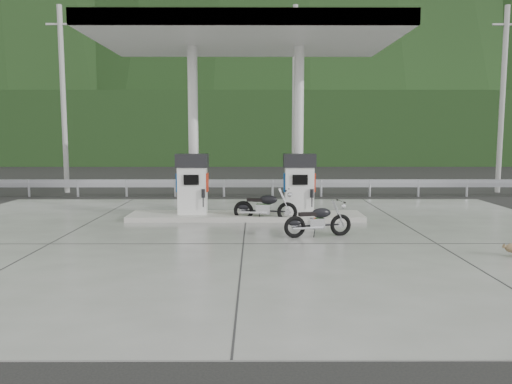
{
  "coord_description": "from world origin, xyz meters",
  "views": [
    {
      "loc": [
        0.26,
        -12.35,
        2.54
      ],
      "look_at": [
        0.3,
        1.0,
        1.0
      ],
      "focal_mm": 35.0,
      "sensor_mm": 36.0,
      "label": 1
    }
  ],
  "objects_px": {
    "motorcycle_left": "(318,221)",
    "motorcycle_right": "(265,207)",
    "gas_pump_right": "(299,184)",
    "gas_pump_left": "(192,184)"
  },
  "relations": [
    {
      "from": "motorcycle_left",
      "to": "motorcycle_right",
      "type": "distance_m",
      "value": 2.54
    },
    {
      "from": "motorcycle_right",
      "to": "gas_pump_left",
      "type": "bearing_deg",
      "value": 179.95
    },
    {
      "from": "motorcycle_left",
      "to": "gas_pump_left",
      "type": "bearing_deg",
      "value": 129.2
    },
    {
      "from": "motorcycle_left",
      "to": "motorcycle_right",
      "type": "relative_size",
      "value": 0.92
    },
    {
      "from": "gas_pump_left",
      "to": "motorcycle_right",
      "type": "distance_m",
      "value": 2.31
    },
    {
      "from": "motorcycle_right",
      "to": "motorcycle_left",
      "type": "bearing_deg",
      "value": -47.73
    },
    {
      "from": "motorcycle_left",
      "to": "motorcycle_right",
      "type": "height_order",
      "value": "motorcycle_right"
    },
    {
      "from": "motorcycle_left",
      "to": "gas_pump_right",
      "type": "bearing_deg",
      "value": 82.15
    },
    {
      "from": "gas_pump_right",
      "to": "motorcycle_left",
      "type": "height_order",
      "value": "gas_pump_right"
    },
    {
      "from": "gas_pump_left",
      "to": "motorcycle_left",
      "type": "xyz_separation_m",
      "value": [
        3.43,
        -2.68,
        -0.66
      ]
    }
  ]
}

